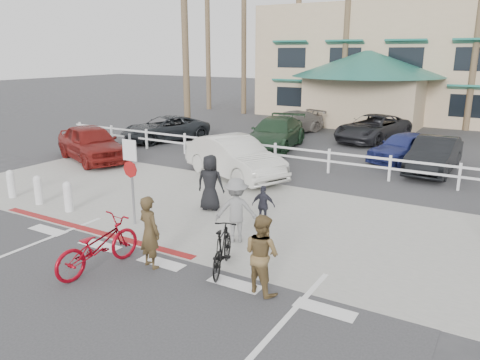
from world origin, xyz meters
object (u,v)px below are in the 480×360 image
Objects in this scene: sign_post at (132,175)px; bike_black at (222,248)px; car_white_sedan at (234,157)px; bike_red at (98,245)px; car_red_compact at (92,143)px.

sign_post is 4.00m from bike_black.
sign_post is 1.66× the size of bike_black.
sign_post is at bearing -153.82° from car_white_sedan.
sign_post reaches higher than bike_red.
sign_post reaches higher than car_white_sedan.
bike_red is 0.47× the size of car_red_compact.
bike_red is at bearing -145.76° from car_white_sedan.
car_red_compact is (-6.95, -0.81, 0.01)m from car_white_sedan.
bike_red is at bearing -109.49° from car_red_compact.
bike_red is 1.26× the size of bike_black.
sign_post is 0.61× the size of car_red_compact.
car_red_compact is at bearing 145.01° from sign_post.
car_white_sedan is 1.02× the size of car_red_compact.
bike_black is 0.37× the size of car_red_compact.
sign_post is at bearing -57.49° from bike_red.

